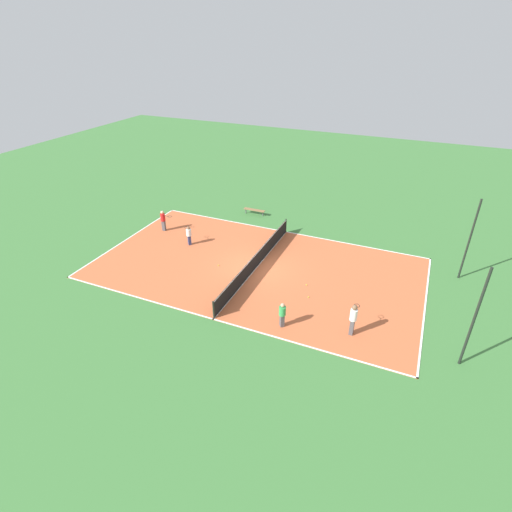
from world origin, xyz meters
TOP-DOWN VIEW (x-y plane):
  - ground_plane at (0.00, 0.00)m, footprint 80.00×80.00m
  - court_surface at (0.00, 0.00)m, footprint 11.61×20.83m
  - tennis_net at (0.00, 0.00)m, footprint 11.41×0.10m
  - bench at (-7.78, -3.55)m, footprint 0.36×1.84m
  - player_coach_red at (-2.24, -8.68)m, footprint 0.43×0.96m
  - player_far_white at (-1.06, -5.68)m, footprint 0.89×0.90m
  - player_far_green at (4.80, 3.57)m, footprint 0.51×0.51m
  - player_near_white at (3.98, 7.02)m, footprint 0.94×0.37m
  - tennis_ball_far_baseline at (0.76, -2.37)m, footprint 0.07×0.07m
  - tennis_ball_left_sideline at (1.82, 4.10)m, footprint 0.07×0.07m
  - tennis_ball_near_net at (0.65, 3.62)m, footprint 0.07×0.07m
  - fence_post_back_left at (-4.01, 12.08)m, footprint 0.12×0.12m
  - fence_post_back_right at (4.01, 12.08)m, footprint 0.12×0.12m

SIDE VIEW (x-z plane):
  - ground_plane at x=0.00m, z-range 0.00..0.00m
  - court_surface at x=0.00m, z-range 0.00..0.02m
  - tennis_ball_far_baseline at x=0.76m, z-range 0.02..0.09m
  - tennis_ball_left_sideline at x=1.82m, z-range 0.02..0.09m
  - tennis_ball_near_net at x=0.65m, z-range 0.02..0.09m
  - bench at x=-7.78m, z-range 0.17..0.62m
  - tennis_net at x=0.00m, z-range 0.03..1.13m
  - player_far_white at x=-1.06m, z-range 0.11..1.53m
  - player_far_green at x=4.80m, z-range 0.11..1.55m
  - player_coach_red at x=-2.24m, z-range 0.14..1.77m
  - player_near_white at x=3.98m, z-range 0.17..1.98m
  - fence_post_back_left at x=-4.01m, z-range 0.00..5.25m
  - fence_post_back_right at x=4.01m, z-range 0.00..5.25m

